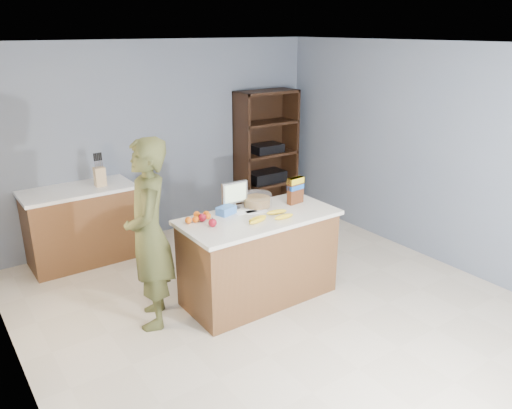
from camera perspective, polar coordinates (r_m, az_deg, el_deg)
floor at (r=5.05m, az=2.33°, el=-11.87°), size 4.50×5.00×0.02m
walls at (r=4.41m, az=2.63°, el=6.74°), size 4.52×5.02×2.51m
counter_peninsula at (r=5.06m, az=0.33°, el=-6.41°), size 1.56×0.76×0.90m
back_cabinet at (r=6.18m, az=-19.33°, el=-2.22°), size 1.24×0.62×0.90m
shelving_unit at (r=7.33m, az=0.95°, el=5.65°), size 0.90×0.40×1.80m
person at (r=4.57m, az=-12.12°, el=-3.39°), size 0.64×0.76×1.76m
knife_block at (r=6.02m, az=-17.43°, el=3.13°), size 0.12×0.10×0.31m
envelopes at (r=4.96m, az=-0.53°, el=-0.83°), size 0.33×0.21×0.00m
bananas at (r=4.77m, az=1.50°, el=-1.42°), size 0.51×0.22×0.05m
apples at (r=4.66m, az=-5.58°, el=-1.79°), size 0.09×0.25×0.08m
oranges at (r=4.77m, az=-6.53°, el=-1.41°), size 0.28×0.17×0.06m
blue_carton at (r=4.89m, az=-3.44°, el=-0.67°), size 0.21×0.17×0.08m
salad_bowl at (r=5.11m, az=0.12°, el=0.46°), size 0.30×0.30×0.13m
tv at (r=5.00m, az=-2.46°, el=1.25°), size 0.28×0.12×0.28m
cereal_box at (r=5.17m, az=4.54°, el=1.83°), size 0.19×0.09×0.28m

